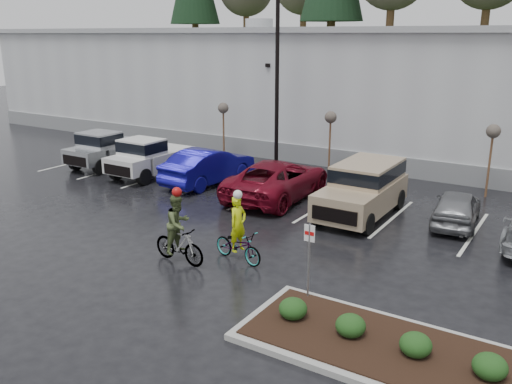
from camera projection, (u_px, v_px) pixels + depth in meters
The scene contains 22 objects.
ground at pixel (191, 273), 16.16m from camera, with size 120.00×120.00×0.00m, color black.
warehouse at pixel (415, 88), 33.01m from camera, with size 60.50×15.50×7.20m.
wooded_ridge at pixel (485, 76), 51.90m from camera, with size 80.00×25.00×6.00m, color #253D19.
lamppost at pixel (277, 59), 26.36m from camera, with size 0.50×1.00×9.22m.
sapling_west at pixel (223, 111), 30.04m from camera, with size 0.60×0.60×3.20m.
sapling_mid at pixel (331, 121), 26.73m from camera, with size 0.60×0.60×3.20m.
sapling_east at pixel (493, 135), 22.90m from camera, with size 0.60×0.60×3.20m.
curb_island at pixel (414, 358), 11.75m from camera, with size 8.00×3.00×0.15m, color gray.
mulch_bed at pixel (415, 355), 11.73m from camera, with size 7.60×2.60×0.04m, color black.
shrub_a at pixel (293, 309), 13.19m from camera, with size 0.70×0.70×0.52m, color #173211.
shrub_b at pixel (351, 326), 12.42m from camera, with size 0.70×0.70×0.52m, color #173211.
shrub_c at pixel (416, 345), 11.66m from camera, with size 0.70×0.70×0.52m, color #173211.
shrub_d at pixel (490, 367), 10.89m from camera, with size 0.70×0.70×0.52m, color #173211.
fire_lane_sign at pixel (309, 253), 13.99m from camera, with size 0.30×0.05×2.20m.
pickup_silver at pixel (113, 148), 29.07m from camera, with size 2.10×5.20×1.96m, color #AEB3B6, non-canonical shape.
pickup_white at pixel (155, 156), 27.16m from camera, with size 2.10×5.20×1.96m, color silver, non-canonical shape.
car_blue at pixel (209, 166), 25.61m from camera, with size 1.79×5.13×1.69m, color #0F0B83.
car_red at pixel (278, 179), 23.31m from camera, with size 2.76×5.98×1.66m, color maroon.
suv_tan at pixel (362, 191), 20.89m from camera, with size 2.20×5.10×2.06m, color tan, non-canonical shape.
car_grey at pixel (457, 207), 20.09m from camera, with size 1.56×3.88×1.32m, color slate.
cyclist_hivis at pixel (238, 239), 16.82m from camera, with size 1.99×1.00×2.31m.
cyclist_olive at pixel (179, 236), 16.64m from camera, with size 1.90×0.92×2.44m.
Camera 1 is at (9.54, -11.52, 6.85)m, focal length 38.00 mm.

